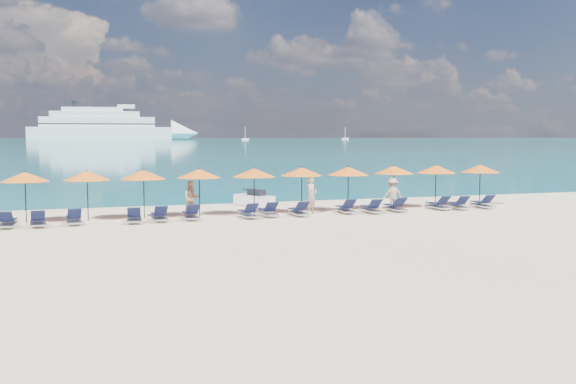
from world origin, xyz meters
name	(u,v)px	position (x,y,z in m)	size (l,w,h in m)	color
ground	(310,227)	(0.00, 0.00, 0.00)	(1400.00, 1400.00, 0.00)	beige
sea	(89,139)	(0.00, 660.00, 0.01)	(1600.00, 1300.00, 0.01)	#1FA9B2
cruise_ship	(116,128)	(22.73, 581.10, 10.86)	(151.55, 38.46, 41.74)	white
sailboat_near	(245,139)	(118.07, 479.64, 1.10)	(5.84, 1.95, 10.72)	white
sailboat_far	(345,138)	(222.57, 520.04, 1.19)	(6.31, 2.10, 11.57)	white
jetski	(254,199)	(-0.18, 8.35, 0.36)	(1.87, 2.62, 0.88)	white
beachgoer_a	(312,195)	(1.54, 4.05, 0.92)	(0.67, 0.44, 1.83)	tan
beachgoer_b	(192,199)	(-4.13, 5.01, 0.84)	(0.81, 0.47, 1.67)	tan
beachgoer_c	(393,194)	(6.01, 4.27, 0.83)	(1.07, 0.50, 1.66)	tan
umbrella_0	(25,177)	(-11.37, 4.77, 2.02)	(2.10, 2.10, 2.28)	black
umbrella_1	(87,176)	(-8.81, 4.81, 2.02)	(2.10, 2.10, 2.28)	black
umbrella_2	(144,175)	(-6.35, 4.80, 2.02)	(2.10, 2.10, 2.28)	black
umbrella_3	(199,173)	(-3.77, 4.92, 2.02)	(2.10, 2.10, 2.28)	black
umbrella_4	(254,173)	(-1.16, 4.69, 2.02)	(2.10, 2.10, 2.28)	black
umbrella_5	(302,172)	(1.33, 4.90, 2.02)	(2.10, 2.10, 2.28)	black
umbrella_6	(348,171)	(3.74, 4.69, 2.02)	(2.10, 2.10, 2.28)	black
umbrella_7	(394,170)	(6.44, 4.99, 2.02)	(2.10, 2.10, 2.28)	black
umbrella_8	(436,169)	(8.84, 4.85, 2.02)	(2.10, 2.10, 2.28)	black
umbrella_9	(480,169)	(11.48, 4.71, 2.02)	(2.10, 2.10, 2.28)	black
lounger_0	(8,222)	(-12.00, 3.54, 0.24)	(0.70, 1.73, 0.66)	silver
lounger_1	(38,221)	(-10.83, 3.49, 0.24)	(0.75, 1.74, 0.66)	silver
lounger_2	(74,219)	(-9.41, 3.72, 0.24)	(0.74, 1.74, 0.66)	silver
lounger_3	(134,217)	(-6.90, 3.45, 0.24)	(0.78, 1.75, 0.66)	silver
lounger_4	(159,216)	(-5.80, 3.65, 0.24)	(0.65, 1.71, 0.66)	silver
lounger_5	(191,215)	(-4.39, 3.73, 0.24)	(0.64, 1.71, 0.66)	silver
lounger_6	(248,213)	(-1.79, 3.45, 0.24)	(0.71, 1.73, 0.66)	silver
lounger_7	(268,212)	(-0.76, 3.72, 0.24)	(0.65, 1.71, 0.66)	silver
lounger_8	(298,211)	(0.69, 3.55, 0.24)	(0.68, 1.72, 0.66)	silver
lounger_9	(345,209)	(3.20, 3.77, 0.24)	(0.70, 1.73, 0.66)	silver
lounger_10	(371,208)	(4.44, 3.46, 0.24)	(0.69, 1.73, 0.66)	silver
lounger_11	(395,207)	(5.87, 3.71, 0.24)	(0.63, 1.70, 0.66)	silver
lounger_12	(438,205)	(8.35, 3.77, 0.24)	(0.64, 1.71, 0.66)	silver
lounger_13	(458,205)	(9.38, 3.56, 0.24)	(0.76, 1.75, 0.66)	silver
lounger_14	(483,204)	(10.93, 3.63, 0.24)	(0.75, 1.74, 0.66)	silver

